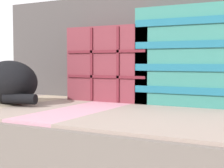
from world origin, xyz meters
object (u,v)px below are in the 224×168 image
(throw_pillow_striped, at_px, (194,56))
(sleeping_cat, at_px, (7,83))
(couch, at_px, (161,158))
(throw_pillow_quilted, at_px, (111,64))

(throw_pillow_striped, relative_size, sleeping_cat, 1.25)
(couch, xyz_separation_m, sleeping_cat, (-0.69, -0.08, 0.26))
(throw_pillow_quilted, xyz_separation_m, sleeping_cat, (-0.36, -0.30, -0.08))
(throw_pillow_quilted, xyz_separation_m, throw_pillow_striped, (0.39, -0.00, 0.03))
(throw_pillow_quilted, height_order, sleeping_cat, throw_pillow_quilted)
(throw_pillow_quilted, height_order, throw_pillow_striped, throw_pillow_striped)
(couch, distance_m, throw_pillow_quilted, 0.53)
(couch, relative_size, sleeping_cat, 5.44)
(couch, bearing_deg, throw_pillow_quilted, 145.89)
(couch, xyz_separation_m, throw_pillow_striped, (0.06, 0.22, 0.38))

